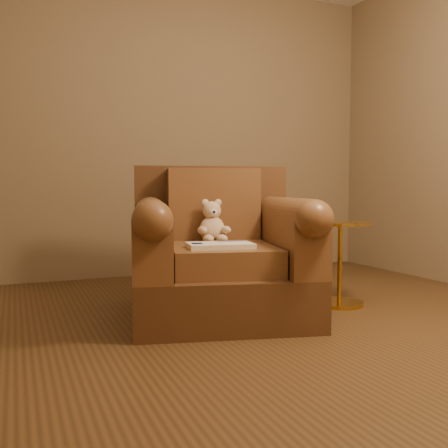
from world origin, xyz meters
name	(u,v)px	position (x,y,z in m)	size (l,w,h in m)	color
floor	(274,329)	(0.00, 0.00, 0.00)	(4.00, 4.00, 0.00)	#53381C
room	(276,16)	(0.00, 0.00, 1.71)	(4.02, 4.02, 2.71)	#836F51
armchair	(220,257)	(-0.16, 0.41, 0.36)	(1.25, 1.22, 0.94)	#51321B
teddy_bear	(213,225)	(-0.17, 0.50, 0.55)	(0.20, 0.23, 0.28)	beige
guidebook	(220,245)	(-0.25, 0.18, 0.46)	(0.40, 0.28, 0.03)	beige
side_table	(340,260)	(0.68, 0.33, 0.30)	(0.40, 0.40, 0.57)	gold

